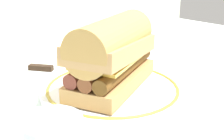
# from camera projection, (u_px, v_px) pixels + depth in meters

# --- Properties ---
(ground_plane) EXTENTS (1.50, 1.50, 0.00)m
(ground_plane) POSITION_uv_depth(u_px,v_px,m) (109.00, 94.00, 0.54)
(ground_plane) COLOR silver
(plate) EXTENTS (0.26, 0.26, 0.01)m
(plate) POSITION_uv_depth(u_px,v_px,m) (112.00, 89.00, 0.54)
(plate) COLOR white
(plate) RESTS_ON ground_plane
(sausage_sandwich) EXTENTS (0.23, 0.17, 0.13)m
(sausage_sandwich) POSITION_uv_depth(u_px,v_px,m) (112.00, 53.00, 0.52)
(sausage_sandwich) COLOR tan
(sausage_sandwich) RESTS_ON plate
(butter_knife) EXTENTS (0.10, 0.12, 0.01)m
(butter_knife) POSITION_uv_depth(u_px,v_px,m) (30.00, 67.00, 0.66)
(butter_knife) COLOR silver
(butter_knife) RESTS_ON ground_plane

